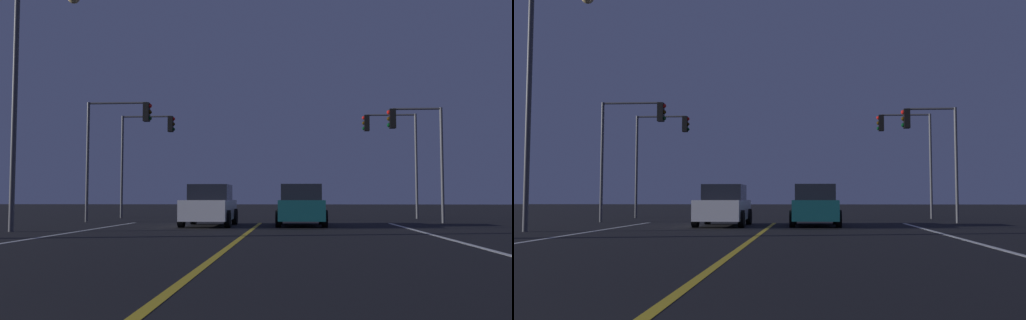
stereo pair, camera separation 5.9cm
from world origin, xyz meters
TOP-DOWN VIEW (x-y plane):
  - lane_center_divider at (0.00, 9.29)m, footprint 0.16×30.58m
  - car_oncoming at (-1.93, 21.80)m, footprint 2.02×4.30m
  - car_ahead_far at (1.82, 22.03)m, footprint 2.02×4.30m
  - traffic_light_near_right at (7.16, 25.08)m, footprint 2.55×0.36m
  - traffic_light_near_left at (-6.88, 25.08)m, footprint 3.17×0.36m
  - traffic_light_far_right at (6.96, 30.58)m, footprint 3.03×0.36m
  - traffic_light_far_left at (-6.91, 30.58)m, footprint 3.14×0.36m
  - street_lamp_left_mid at (-7.56, 17.32)m, footprint 2.32×0.44m

SIDE VIEW (x-z plane):
  - lane_center_divider at x=0.00m, z-range 0.00..0.01m
  - car_oncoming at x=-1.93m, z-range -0.03..1.67m
  - car_ahead_far at x=1.82m, z-range -0.03..1.67m
  - traffic_light_near_right at x=7.16m, z-range 1.27..6.59m
  - traffic_light_near_left at x=-6.88m, z-range 1.38..7.12m
  - traffic_light_far_right at x=6.96m, z-range 1.39..7.23m
  - traffic_light_far_left at x=-6.91m, z-range 1.40..7.28m
  - street_lamp_left_mid at x=-7.56m, z-range 1.10..9.45m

